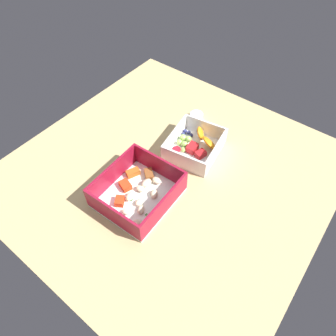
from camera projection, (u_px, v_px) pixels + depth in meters
table_surface at (170, 173)px, 83.53cm from camera, size 80.00×80.00×2.00cm
pasta_container at (138, 192)px, 75.72cm from camera, size 19.24×17.55×6.87cm
fruit_bowl at (195, 145)px, 86.09cm from camera, size 17.17×15.58×5.49cm
paper_cup_liner at (196, 116)px, 95.36cm from camera, size 4.15×4.15×2.00cm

